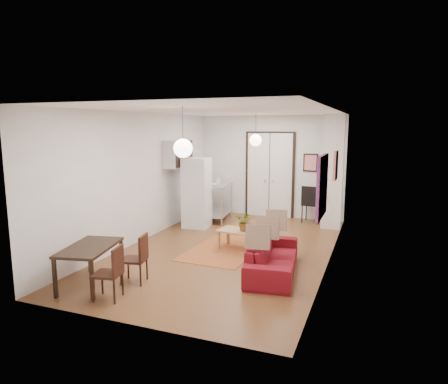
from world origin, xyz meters
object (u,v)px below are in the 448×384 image
(kitchen_counter, at_px, (217,196))
(coffee_table, at_px, (240,233))
(fridge, at_px, (197,193))
(sofa, at_px, (273,257))
(black_side_chair, at_px, (312,200))
(dining_table, at_px, (90,250))
(dining_chair_near, at_px, (136,254))
(dining_chair_far, at_px, (110,267))

(kitchen_counter, bearing_deg, coffee_table, -65.39)
(kitchen_counter, bearing_deg, fridge, -109.50)
(sofa, relative_size, coffee_table, 1.99)
(kitchen_counter, xyz_separation_m, black_side_chair, (2.51, 0.79, -0.08))
(coffee_table, distance_m, black_side_chair, 3.29)
(sofa, xyz_separation_m, black_side_chair, (0.05, 4.20, 0.30))
(kitchen_counter, relative_size, black_side_chair, 1.38)
(sofa, distance_m, dining_table, 3.13)
(sofa, relative_size, dining_chair_near, 2.42)
(coffee_table, relative_size, dining_table, 0.76)
(coffee_table, distance_m, dining_table, 3.21)
(fridge, relative_size, black_side_chair, 1.77)
(sofa, bearing_deg, dining_chair_near, 112.44)
(dining_chair_near, xyz_separation_m, dining_chair_far, (0.00, -0.70, 0.00))
(sofa, xyz_separation_m, fridge, (-2.65, 2.51, 0.61))
(kitchen_counter, relative_size, fridge, 0.78)
(fridge, height_order, dining_chair_near, fridge)
(coffee_table, distance_m, fridge, 2.26)
(coffee_table, distance_m, dining_chair_far, 3.18)
(dining_chair_far, bearing_deg, sofa, 120.11)
(dining_chair_near, bearing_deg, sofa, 107.68)
(dining_chair_near, height_order, dining_chair_far, same)
(sofa, xyz_separation_m, coffee_table, (-0.98, 1.09, 0.07))
(fridge, xyz_separation_m, dining_chair_near, (0.60, -3.71, -0.42))
(dining_chair_near, xyz_separation_m, black_side_chair, (2.10, 5.41, 0.12))
(dining_chair_far, height_order, black_side_chair, black_side_chair)
(kitchen_counter, height_order, dining_table, kitchen_counter)
(fridge, bearing_deg, sofa, -48.73)
(coffee_table, xyz_separation_m, black_side_chair, (1.03, 3.12, 0.24))
(sofa, distance_m, dining_chair_near, 2.39)
(sofa, relative_size, black_side_chair, 1.97)
(coffee_table, relative_size, black_side_chair, 0.99)
(coffee_table, relative_size, fridge, 0.56)
(sofa, distance_m, kitchen_counter, 4.23)
(dining_table, height_order, dining_chair_far, dining_chair_far)
(sofa, bearing_deg, black_side_chair, -8.62)
(coffee_table, relative_size, kitchen_counter, 0.72)
(black_side_chair, bearing_deg, dining_table, 71.68)
(black_side_chair, bearing_deg, fridge, 38.69)
(coffee_table, distance_m, kitchen_counter, 2.78)
(fridge, bearing_deg, kitchen_counter, 73.14)
(kitchen_counter, height_order, black_side_chair, black_side_chair)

